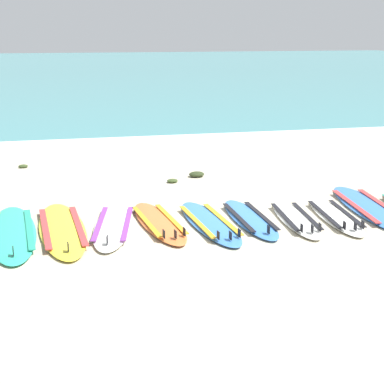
% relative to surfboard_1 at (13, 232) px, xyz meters
% --- Properties ---
extents(ground_plane, '(80.00, 80.00, 0.00)m').
position_rel_surfboard_1_xyz_m(ground_plane, '(2.89, 0.17, -0.04)').
color(ground_plane, '#B7AD93').
extents(sea, '(80.00, 60.00, 0.10)m').
position_rel_surfboard_1_xyz_m(sea, '(2.89, 35.46, 0.01)').
color(sea, teal).
rests_on(sea, ground).
extents(wave_foam_strip, '(80.00, 1.36, 0.11)m').
position_rel_surfboard_1_xyz_m(wave_foam_strip, '(2.89, 6.14, 0.02)').
color(wave_foam_strip, white).
rests_on(wave_foam_strip, ground).
extents(surfboard_1, '(0.84, 2.60, 0.18)m').
position_rel_surfboard_1_xyz_m(surfboard_1, '(0.00, 0.00, 0.00)').
color(surfboard_1, '#2DB793').
rests_on(surfboard_1, ground).
extents(surfboard_2, '(0.82, 2.61, 0.18)m').
position_rel_surfboard_1_xyz_m(surfboard_2, '(0.68, 0.00, -0.00)').
color(surfboard_2, yellow).
rests_on(surfboard_2, ground).
extents(surfboard_3, '(0.95, 2.26, 0.18)m').
position_rel_surfboard_1_xyz_m(surfboard_3, '(1.41, -0.01, 0.00)').
color(surfboard_3, silver).
rests_on(surfboard_3, ground).
extents(surfboard_4, '(0.75, 2.15, 0.18)m').
position_rel_surfboard_1_xyz_m(surfboard_4, '(2.08, -0.01, 0.00)').
color(surfboard_4, orange).
rests_on(surfboard_4, ground).
extents(surfboard_5, '(0.72, 2.24, 0.18)m').
position_rel_surfboard_1_xyz_m(surfboard_5, '(2.80, -0.19, 0.00)').
color(surfboard_5, '#3875CC').
rests_on(surfboard_5, ground).
extents(surfboard_6, '(0.53, 2.02, 0.18)m').
position_rel_surfboard_1_xyz_m(surfboard_6, '(3.44, -0.14, 0.00)').
color(surfboard_6, '#3875CC').
rests_on(surfboard_6, ground).
extents(surfboard_7, '(0.65, 1.95, 0.18)m').
position_rel_surfboard_1_xyz_m(surfboard_7, '(4.12, -0.29, 0.00)').
color(surfboard_7, silver).
rests_on(surfboard_7, ground).
extents(surfboard_8, '(0.67, 1.99, 0.18)m').
position_rel_surfboard_1_xyz_m(surfboard_8, '(4.76, -0.31, 0.00)').
color(surfboard_8, silver).
rests_on(surfboard_8, ground).
extents(surfboard_9, '(0.90, 2.63, 0.18)m').
position_rel_surfboard_1_xyz_m(surfboard_9, '(5.48, -0.01, -0.00)').
color(surfboard_9, '#3875CC').
rests_on(surfboard_9, ground).
extents(seaweed_clump_near_shoreline, '(0.19, 0.15, 0.07)m').
position_rel_surfboard_1_xyz_m(seaweed_clump_near_shoreline, '(-0.06, 4.26, -0.00)').
color(seaweed_clump_near_shoreline, '#384723').
rests_on(seaweed_clump_near_shoreline, ground).
extents(seaweed_clump_mid_sand, '(0.30, 0.24, 0.10)m').
position_rel_surfboard_1_xyz_m(seaweed_clump_mid_sand, '(3.29, 2.69, 0.02)').
color(seaweed_clump_mid_sand, '#2D381E').
rests_on(seaweed_clump_mid_sand, ground).
extents(seaweed_clump_by_the_boards, '(0.20, 0.16, 0.07)m').
position_rel_surfboard_1_xyz_m(seaweed_clump_by_the_boards, '(2.74, 2.36, -0.00)').
color(seaweed_clump_by_the_boards, '#384723').
rests_on(seaweed_clump_by_the_boards, ground).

